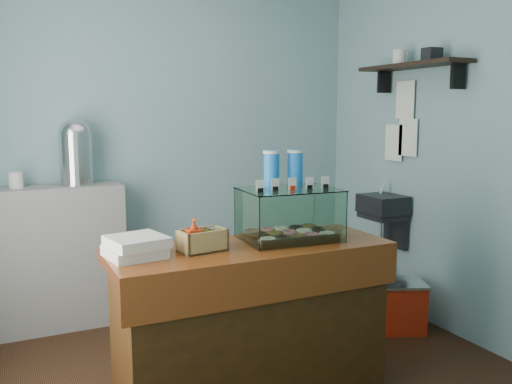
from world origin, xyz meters
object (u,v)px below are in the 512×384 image
counter (251,320)px  red_cooler (395,305)px  coffee_urn (76,150)px  display_case (288,211)px

counter → red_cooler: size_ratio=3.03×
counter → coffee_urn: coffee_urn is taller
red_cooler → display_case: bearing=-140.5°
counter → display_case: bearing=15.5°
display_case → coffee_urn: bearing=127.1°
display_case → coffee_urn: coffee_urn is taller
counter → display_case: (0.28, 0.08, 0.61)m
coffee_urn → red_cooler: (2.12, -1.18, -1.17)m
display_case → red_cooler: size_ratio=1.10×
display_case → red_cooler: (1.12, 0.33, -0.87)m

